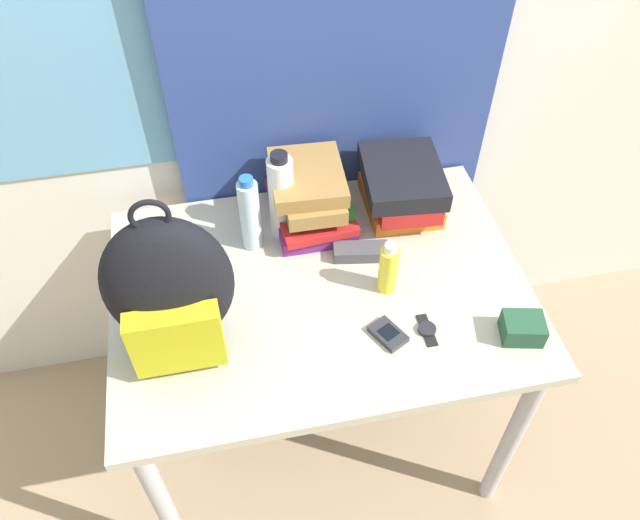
{
  "coord_description": "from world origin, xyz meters",
  "views": [
    {
      "loc": [
        -0.21,
        -0.64,
        2.04
      ],
      "look_at": [
        0.0,
        0.4,
        0.88
      ],
      "focal_mm": 35.0,
      "sensor_mm": 36.0,
      "label": 1
    }
  ],
  "objects_px": {
    "book_stack_left": "(311,198)",
    "sunglasses_case": "(361,252)",
    "water_bottle": "(250,215)",
    "sunscreen_bottle": "(389,269)",
    "cell_phone": "(388,334)",
    "wristwatch": "(427,329)",
    "backpack": "(169,290)",
    "camera_pouch": "(523,328)",
    "sports_bottle": "(281,196)",
    "book_stack_center": "(402,187)"
  },
  "relations": [
    {
      "from": "book_stack_left",
      "to": "sunglasses_case",
      "type": "xyz_separation_m",
      "value": [
        0.11,
        -0.17,
        -0.07
      ]
    },
    {
      "from": "water_bottle",
      "to": "sunscreen_bottle",
      "type": "xyz_separation_m",
      "value": [
        0.32,
        -0.23,
        -0.04
      ]
    },
    {
      "from": "cell_phone",
      "to": "wristwatch",
      "type": "xyz_separation_m",
      "value": [
        0.1,
        -0.0,
        -0.0
      ]
    },
    {
      "from": "backpack",
      "to": "camera_pouch",
      "type": "bearing_deg",
      "value": -10.79
    },
    {
      "from": "sunscreen_bottle",
      "to": "cell_phone",
      "type": "distance_m",
      "value": 0.17
    },
    {
      "from": "sports_bottle",
      "to": "cell_phone",
      "type": "height_order",
      "value": "sports_bottle"
    },
    {
      "from": "backpack",
      "to": "sunglasses_case",
      "type": "xyz_separation_m",
      "value": [
        0.5,
        0.18,
        -0.17
      ]
    },
    {
      "from": "sunglasses_case",
      "to": "wristwatch",
      "type": "relative_size",
      "value": 1.6
    },
    {
      "from": "water_bottle",
      "to": "camera_pouch",
      "type": "bearing_deg",
      "value": -36.2
    },
    {
      "from": "sports_bottle",
      "to": "sunscreen_bottle",
      "type": "height_order",
      "value": "sports_bottle"
    },
    {
      "from": "backpack",
      "to": "wristwatch",
      "type": "xyz_separation_m",
      "value": [
        0.6,
        -0.1,
        -0.19
      ]
    },
    {
      "from": "water_bottle",
      "to": "cell_phone",
      "type": "bearing_deg",
      "value": -53.1
    },
    {
      "from": "camera_pouch",
      "to": "sports_bottle",
      "type": "bearing_deg",
      "value": 136.76
    },
    {
      "from": "water_bottle",
      "to": "wristwatch",
      "type": "height_order",
      "value": "water_bottle"
    },
    {
      "from": "book_stack_left",
      "to": "camera_pouch",
      "type": "height_order",
      "value": "book_stack_left"
    },
    {
      "from": "sports_bottle",
      "to": "camera_pouch",
      "type": "bearing_deg",
      "value": -43.24
    },
    {
      "from": "sunscreen_bottle",
      "to": "camera_pouch",
      "type": "relative_size",
      "value": 1.43
    },
    {
      "from": "book_stack_left",
      "to": "camera_pouch",
      "type": "distance_m",
      "value": 0.66
    },
    {
      "from": "book_stack_center",
      "to": "wristwatch",
      "type": "bearing_deg",
      "value": -97.68
    },
    {
      "from": "book_stack_center",
      "to": "backpack",
      "type": "bearing_deg",
      "value": -151.96
    },
    {
      "from": "sunscreen_bottle",
      "to": "cell_phone",
      "type": "bearing_deg",
      "value": -104.26
    },
    {
      "from": "book_stack_center",
      "to": "sunglasses_case",
      "type": "bearing_deg",
      "value": -133.78
    },
    {
      "from": "wristwatch",
      "to": "water_bottle",
      "type": "bearing_deg",
      "value": 135.07
    },
    {
      "from": "water_bottle",
      "to": "sports_bottle",
      "type": "height_order",
      "value": "sports_bottle"
    },
    {
      "from": "cell_phone",
      "to": "book_stack_center",
      "type": "bearing_deg",
      "value": 70.13
    },
    {
      "from": "book_stack_left",
      "to": "sunglasses_case",
      "type": "height_order",
      "value": "book_stack_left"
    },
    {
      "from": "backpack",
      "to": "sports_bottle",
      "type": "xyz_separation_m",
      "value": [
        0.3,
        0.33,
        -0.06
      ]
    },
    {
      "from": "book_stack_left",
      "to": "wristwatch",
      "type": "xyz_separation_m",
      "value": [
        0.21,
        -0.45,
        -0.08
      ]
    },
    {
      "from": "water_bottle",
      "to": "cell_phone",
      "type": "relative_size",
      "value": 2.24
    },
    {
      "from": "backpack",
      "to": "water_bottle",
      "type": "relative_size",
      "value": 1.87
    },
    {
      "from": "sports_bottle",
      "to": "cell_phone",
      "type": "xyz_separation_m",
      "value": [
        0.19,
        -0.42,
        -0.12
      ]
    },
    {
      "from": "book_stack_center",
      "to": "sunscreen_bottle",
      "type": "xyz_separation_m",
      "value": [
        -0.12,
        -0.29,
        -0.01
      ]
    },
    {
      "from": "water_bottle",
      "to": "sports_bottle",
      "type": "distance_m",
      "value": 0.1
    },
    {
      "from": "backpack",
      "to": "sunglasses_case",
      "type": "height_order",
      "value": "backpack"
    },
    {
      "from": "cell_phone",
      "to": "sunglasses_case",
      "type": "bearing_deg",
      "value": 90.17
    },
    {
      "from": "cell_phone",
      "to": "camera_pouch",
      "type": "distance_m",
      "value": 0.33
    },
    {
      "from": "book_stack_center",
      "to": "cell_phone",
      "type": "height_order",
      "value": "book_stack_center"
    },
    {
      "from": "backpack",
      "to": "sports_bottle",
      "type": "relative_size",
      "value": 1.66
    },
    {
      "from": "book_stack_center",
      "to": "camera_pouch",
      "type": "bearing_deg",
      "value": -72.33
    },
    {
      "from": "water_bottle",
      "to": "camera_pouch",
      "type": "height_order",
      "value": "water_bottle"
    },
    {
      "from": "sunglasses_case",
      "to": "book_stack_center",
      "type": "bearing_deg",
      "value": 46.22
    },
    {
      "from": "camera_pouch",
      "to": "cell_phone",
      "type": "bearing_deg",
      "value": 168.77
    },
    {
      "from": "wristwatch",
      "to": "sunglasses_case",
      "type": "bearing_deg",
      "value": 109.83
    },
    {
      "from": "book_stack_center",
      "to": "sunscreen_bottle",
      "type": "bearing_deg",
      "value": -112.66
    },
    {
      "from": "cell_phone",
      "to": "sunglasses_case",
      "type": "height_order",
      "value": "sunglasses_case"
    },
    {
      "from": "backpack",
      "to": "sunscreen_bottle",
      "type": "height_order",
      "value": "backpack"
    },
    {
      "from": "water_bottle",
      "to": "book_stack_center",
      "type": "bearing_deg",
      "value": 7.93
    },
    {
      "from": "backpack",
      "to": "camera_pouch",
      "type": "xyz_separation_m",
      "value": [
        0.82,
        -0.16,
        -0.16
      ]
    },
    {
      "from": "sunscreen_bottle",
      "to": "book_stack_left",
      "type": "bearing_deg",
      "value": 116.62
    },
    {
      "from": "book_stack_center",
      "to": "sunglasses_case",
      "type": "relative_size",
      "value": 1.87
    }
  ]
}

